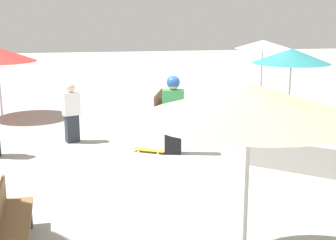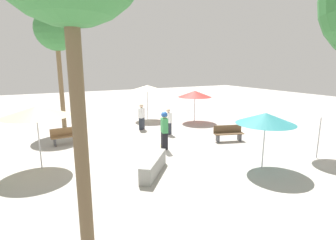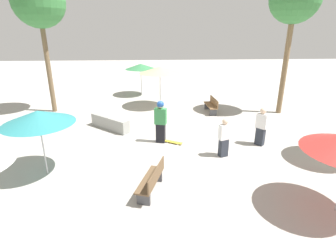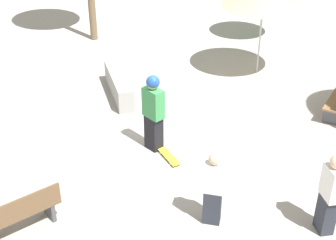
{
  "view_description": "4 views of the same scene",
  "coord_description": "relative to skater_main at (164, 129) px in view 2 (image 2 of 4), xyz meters",
  "views": [
    {
      "loc": [
        1.73,
        9.77,
        3.31
      ],
      "look_at": [
        -0.22,
        -1.09,
        0.75
      ],
      "focal_mm": 50.0,
      "sensor_mm": 36.0,
      "label": 1
    },
    {
      "loc": [
        -11.29,
        4.82,
        4.09
      ],
      "look_at": [
        -0.18,
        -1.01,
        1.42
      ],
      "focal_mm": 28.0,
      "sensor_mm": 36.0,
      "label": 2
    },
    {
      "loc": [
        -0.57,
        -11.28,
        4.75
      ],
      "look_at": [
        0.04,
        -0.76,
        1.02
      ],
      "focal_mm": 28.0,
      "sensor_mm": 36.0,
      "label": 3
    },
    {
      "loc": [
        5.2,
        -8.3,
        6.06
      ],
      "look_at": [
        0.17,
        -0.83,
        0.94
      ],
      "focal_mm": 50.0,
      "sensor_mm": 36.0,
      "label": 4
    }
  ],
  "objects": [
    {
      "name": "shade_umbrella_cream",
      "position": [
        7.03,
        -2.14,
        1.39
      ],
      "size": [
        2.26,
        2.26,
        2.57
      ],
      "color": "#B7B7BC",
      "rests_on": "ground_plane"
    },
    {
      "name": "palm_tree_left",
      "position": [
        7.08,
        3.82,
        5.1
      ],
      "size": [
        2.6,
        2.6,
        7.49
      ],
      "color": "brown",
      "rests_on": "ground_plane"
    },
    {
      "name": "bench_far",
      "position": [
        3.13,
        4.12,
        -0.58
      ],
      "size": [
        0.53,
        1.62,
        0.85
      ],
      "rotation": [
        0.0,
        0.0,
        1.63
      ],
      "color": "#47474C",
      "rests_on": "ground_plane"
    },
    {
      "name": "ground_plane",
      "position": [
        0.28,
        0.75,
        -1.01
      ],
      "size": [
        60.0,
        60.0,
        0.0
      ],
      "primitive_type": "plane",
      "color": "#ADA8A0"
    },
    {
      "name": "shade_umbrella_white",
      "position": [
        -4.29,
        -5.43,
        1.16
      ],
      "size": [
        1.98,
        1.98,
        2.32
      ],
      "color": "#B7B7BC",
      "rests_on": "ground_plane"
    },
    {
      "name": "bench_near",
      "position": [
        -0.38,
        -3.71,
        -0.58
      ],
      "size": [
        0.9,
        1.66,
        0.85
      ],
      "rotation": [
        0.0,
        0.0,
        1.26
      ],
      "color": "#47474C",
      "rests_on": "ground_plane"
    },
    {
      "name": "skater_main",
      "position": [
        0.0,
        0.0,
        0.0
      ],
      "size": [
        0.55,
        0.39,
        1.87
      ],
      "rotation": [
        0.0,
        0.0,
        6.03
      ],
      "color": "black",
      "rests_on": "ground_plane"
    },
    {
      "name": "shade_umbrella_tan",
      "position": [
        0.14,
        5.47,
        1.31
      ],
      "size": [
        2.54,
        2.54,
        2.52
      ],
      "color": "#B7B7BC",
      "rests_on": "ground_plane"
    },
    {
      "name": "concrete_ledge",
      "position": [
        -2.44,
        1.71,
        -0.69
      ],
      "size": [
        2.04,
        1.82,
        0.63
      ],
      "rotation": [
        0.0,
        0.0,
        2.44
      ],
      "color": "gray",
      "rests_on": "ground_plane"
    },
    {
      "name": "shade_umbrella_red",
      "position": [
        4.67,
        -4.83,
        1.0
      ],
      "size": [
        2.4,
        2.4,
        2.24
      ],
      "color": "#B7B7BC",
      "rests_on": "ground_plane"
    },
    {
      "name": "shade_umbrella_teal",
      "position": [
        -3.99,
        -2.38,
        1.03
      ],
      "size": [
        2.28,
        2.28,
        2.26
      ],
      "color": "#B7B7BC",
      "rests_on": "ground_plane"
    },
    {
      "name": "bystander_far",
      "position": [
        2.38,
        -1.47,
        -0.24
      ],
      "size": [
        0.48,
        0.37,
        1.54
      ],
      "rotation": [
        0.0,
        0.0,
        0.36
      ],
      "color": "#282D38",
      "rests_on": "ground_plane"
    },
    {
      "name": "bystander_watching",
      "position": [
        4.22,
        -0.52,
        -0.19
      ],
      "size": [
        0.49,
        0.5,
        1.64
      ],
      "rotation": [
        0.0,
        0.0,
        2.33
      ],
      "color": "#282D38",
      "rests_on": "ground_plane"
    },
    {
      "name": "skateboard",
      "position": [
        0.55,
        -0.18,
        -0.95
      ],
      "size": [
        0.8,
        0.56,
        0.07
      ],
      "rotation": [
        0.0,
        0.0,
        5.78
      ],
      "color": "gold",
      "rests_on": "ground_plane"
    }
  ]
}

